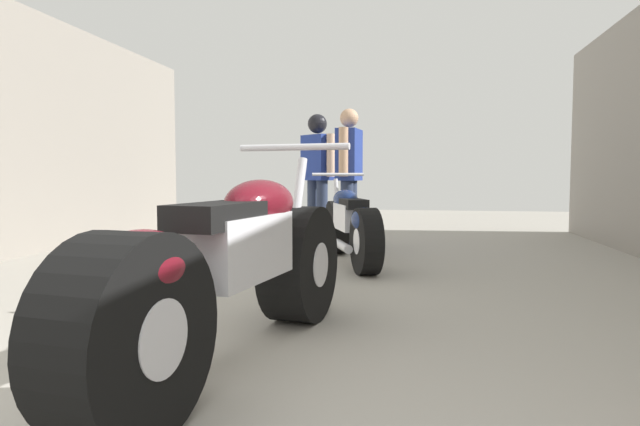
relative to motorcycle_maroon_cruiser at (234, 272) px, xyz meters
The scene contains 5 objects.
ground_plane 2.33m from the motorcycle_maroon_cruiser, 92.79° to the left, with size 19.03×19.03×0.00m, color #9E998E.
motorcycle_maroon_cruiser is the anchor object (origin of this frame).
motorcycle_black_naked 3.00m from the motorcycle_maroon_cruiser, 86.82° to the left, with size 0.88×1.87×0.90m.
mechanic_in_blue 4.32m from the motorcycle_maroon_cruiser, 90.15° to the left, with size 0.29×0.68×1.68m.
mechanic_with_helmet 5.12m from the motorcycle_maroon_cruiser, 96.14° to the left, with size 0.58×0.52×1.71m.
Camera 1 is at (0.93, -0.67, 0.87)m, focal length 30.70 mm.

